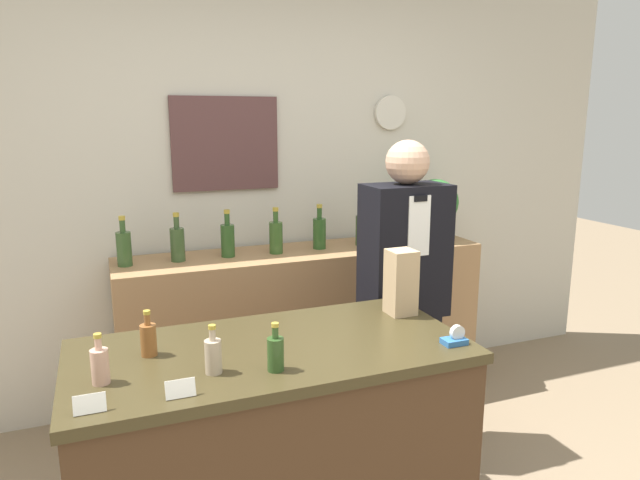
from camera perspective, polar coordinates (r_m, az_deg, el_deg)
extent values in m
cube|color=beige|center=(3.54, -6.68, 5.68)|extent=(5.20, 0.06, 2.70)
cube|color=#513232|center=(3.43, -9.43, 9.48)|extent=(0.63, 0.02, 0.54)
cylinder|color=beige|center=(3.81, 7.02, 12.53)|extent=(0.22, 0.03, 0.22)
cube|color=#9E754C|center=(3.53, -1.53, -8.75)|extent=(2.18, 0.48, 0.97)
cube|color=#422B19|center=(2.38, -4.64, -21.20)|extent=(1.43, 0.68, 0.87)
cube|color=#39311A|center=(2.16, -4.86, -11.03)|extent=(1.46, 0.71, 0.04)
cube|color=black|center=(3.12, 8.05, -13.85)|extent=(0.31, 0.25, 0.76)
cube|color=black|center=(2.88, 8.47, -1.02)|extent=(0.41, 0.25, 0.66)
cube|color=white|center=(2.75, 9.87, 1.38)|extent=(0.12, 0.01, 0.29)
cube|color=black|center=(2.72, 10.01, 4.11)|extent=(0.07, 0.01, 0.03)
sphere|color=tan|center=(2.82, 8.75, 7.71)|extent=(0.22, 0.22, 0.22)
cylinder|color=#9E998E|center=(3.74, 11.33, 0.91)|extent=(0.19, 0.19, 0.12)
sphere|color=#2D6B2D|center=(3.71, 11.45, 3.73)|extent=(0.30, 0.30, 0.30)
cube|color=tan|center=(2.47, 8.10, -4.19)|extent=(0.11, 0.11, 0.28)
cube|color=#2D66A8|center=(2.22, 13.26, -9.83)|extent=(0.09, 0.06, 0.02)
cylinder|color=silver|center=(2.22, 13.56, -8.97)|extent=(0.06, 0.02, 0.06)
cube|color=white|center=(1.82, -22.05, -14.95)|extent=(0.09, 0.02, 0.06)
cube|color=white|center=(1.83, -13.79, -14.24)|extent=(0.09, 0.02, 0.06)
cylinder|color=tan|center=(1.98, -21.13, -11.72)|extent=(0.06, 0.06, 0.11)
cylinder|color=tan|center=(1.95, -21.31, -9.65)|extent=(0.02, 0.02, 0.04)
cylinder|color=#B29933|center=(1.94, -21.37, -8.91)|extent=(0.02, 0.02, 0.01)
cylinder|color=brown|center=(2.14, -16.77, -9.57)|extent=(0.06, 0.06, 0.11)
cylinder|color=brown|center=(2.11, -16.90, -7.62)|extent=(0.02, 0.02, 0.04)
cylinder|color=#B29933|center=(2.11, -16.95, -6.94)|extent=(0.02, 0.02, 0.01)
cylinder|color=tan|center=(1.95, -10.63, -11.40)|extent=(0.06, 0.06, 0.11)
cylinder|color=tan|center=(1.92, -10.72, -9.29)|extent=(0.02, 0.02, 0.04)
cylinder|color=#B29933|center=(1.91, -10.75, -8.54)|extent=(0.02, 0.02, 0.01)
cylinder|color=#2D4B21|center=(1.94, -4.46, -11.33)|extent=(0.06, 0.06, 0.11)
cylinder|color=#2D4B21|center=(1.91, -4.50, -9.21)|extent=(0.02, 0.02, 0.04)
cylinder|color=#B29933|center=(1.91, -4.52, -8.46)|extent=(0.02, 0.02, 0.01)
cylinder|color=#325128|center=(3.19, -19.00, -0.86)|extent=(0.08, 0.08, 0.18)
cylinder|color=#325128|center=(3.17, -19.16, 1.32)|extent=(0.03, 0.03, 0.06)
cylinder|color=#B29933|center=(3.16, -19.21, 2.09)|extent=(0.03, 0.03, 0.02)
cylinder|color=#344D29|center=(3.21, -14.06, -0.46)|extent=(0.08, 0.08, 0.18)
cylinder|color=#344D29|center=(3.19, -14.17, 1.71)|extent=(0.03, 0.03, 0.06)
cylinder|color=#B29933|center=(3.18, -14.21, 2.47)|extent=(0.03, 0.03, 0.02)
cylinder|color=#2A4D21|center=(3.26, -9.21, -0.08)|extent=(0.08, 0.08, 0.18)
cylinder|color=#2A4D21|center=(3.24, -9.28, 2.07)|extent=(0.03, 0.03, 0.06)
cylinder|color=#B29933|center=(3.23, -9.31, 2.82)|extent=(0.03, 0.03, 0.02)
cylinder|color=#335725|center=(3.31, -4.42, 0.22)|extent=(0.08, 0.08, 0.18)
cylinder|color=#335725|center=(3.28, -4.46, 2.34)|extent=(0.03, 0.03, 0.06)
cylinder|color=#B29933|center=(3.28, -4.47, 3.08)|extent=(0.03, 0.03, 0.02)
cylinder|color=#2A5122|center=(3.42, -0.06, 0.64)|extent=(0.08, 0.08, 0.18)
cylinder|color=#2A5122|center=(3.39, -0.06, 2.70)|extent=(0.03, 0.03, 0.06)
cylinder|color=#B29933|center=(3.39, -0.06, 3.42)|extent=(0.03, 0.03, 0.02)
cylinder|color=#304C20|center=(3.52, 4.21, 0.95)|extent=(0.08, 0.08, 0.18)
cylinder|color=#304C20|center=(3.50, 4.24, 2.95)|extent=(0.03, 0.03, 0.06)
cylinder|color=#B29933|center=(3.49, 4.25, 3.64)|extent=(0.03, 0.03, 0.02)
cylinder|color=#27501D|center=(3.62, 8.37, 1.18)|extent=(0.08, 0.08, 0.18)
cylinder|color=#27501D|center=(3.60, 8.43, 3.12)|extent=(0.03, 0.03, 0.06)
cylinder|color=#B29933|center=(3.59, 8.45, 3.80)|extent=(0.03, 0.03, 0.02)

